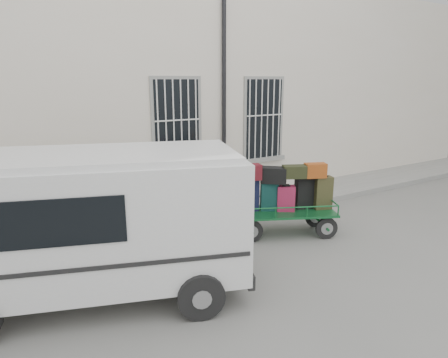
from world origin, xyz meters
name	(u,v)px	position (x,y,z in m)	size (l,w,h in m)	color
ground	(258,246)	(0.00, 0.00, 0.00)	(80.00, 80.00, 0.00)	slate
building	(153,91)	(0.00, 5.50, 3.00)	(24.00, 5.15, 6.00)	beige
sidewalk	(207,213)	(0.00, 2.20, 0.07)	(24.00, 1.70, 0.15)	gray
luggage_cart	(284,196)	(0.86, 0.27, 0.88)	(2.47, 1.76, 1.60)	black
van	(93,217)	(-3.32, -0.28, 1.32)	(4.93, 3.27, 2.31)	white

